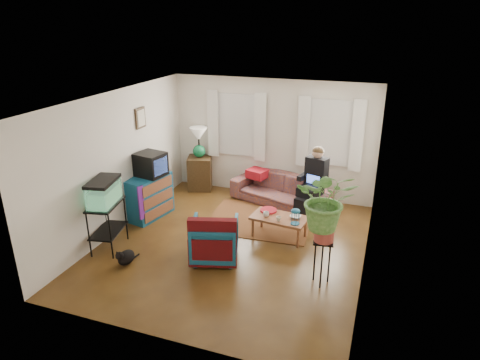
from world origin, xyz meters
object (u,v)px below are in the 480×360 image
at_px(aquarium_stand, 108,226).
at_px(armchair, 215,238).
at_px(dresser, 149,197).
at_px(coffee_table, 279,227).
at_px(plant_stand, 322,262).
at_px(sofa, 281,185).
at_px(side_table, 200,173).

distance_m(aquarium_stand, armchair, 1.89).
bearing_deg(dresser, coffee_table, 11.58).
distance_m(coffee_table, plant_stand, 1.55).
bearing_deg(coffee_table, plant_stand, -44.39).
bearing_deg(coffee_table, armchair, -121.25).
height_order(sofa, aquarium_stand, aquarium_stand).
bearing_deg(side_table, armchair, -61.13).
height_order(coffee_table, plant_stand, plant_stand).
distance_m(dresser, coffee_table, 2.70).
xyz_separation_m(sofa, side_table, (-1.99, 0.21, -0.03)).
height_order(aquarium_stand, coffee_table, aquarium_stand).
height_order(dresser, armchair, dresser).
bearing_deg(plant_stand, sofa, 116.25).
height_order(sofa, plant_stand, sofa).
bearing_deg(armchair, sofa, -117.06).
bearing_deg(dresser, armchair, -18.14).
bearing_deg(side_table, coffee_table, -35.79).
distance_m(aquarium_stand, coffee_table, 3.03).
relative_size(sofa, aquarium_stand, 2.51).
distance_m(aquarium_stand, plant_stand, 3.67).
relative_size(sofa, coffee_table, 2.14).
distance_m(dresser, aquarium_stand, 1.35).
bearing_deg(sofa, side_table, -168.49).
xyz_separation_m(sofa, aquarium_stand, (-2.34, -2.85, 0.01)).
xyz_separation_m(dresser, coffee_table, (2.69, 0.01, -0.22)).
xyz_separation_m(aquarium_stand, armchair, (1.87, 0.30, -0.04)).
relative_size(side_table, armchair, 1.01).
distance_m(dresser, armchair, 2.14).
relative_size(side_table, dresser, 0.81).
xyz_separation_m(side_table, aquarium_stand, (-0.35, -3.06, 0.04)).
relative_size(aquarium_stand, coffee_table, 0.85).
relative_size(side_table, coffee_table, 0.78).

